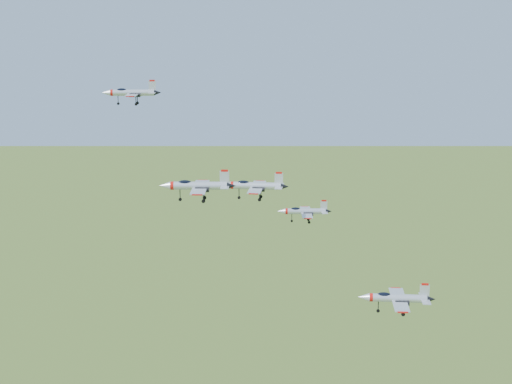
{
  "coord_description": "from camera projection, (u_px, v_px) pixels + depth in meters",
  "views": [
    {
      "loc": [
        0.3,
        -122.72,
        169.4
      ],
      "look_at": [
        -0.27,
        -0.63,
        140.23
      ],
      "focal_mm": 50.0,
      "sensor_mm": 36.0,
      "label": 1
    }
  ],
  "objects": [
    {
      "name": "jet_right_high",
      "position": [
        196.0,
        186.0,
        112.36
      ],
      "size": [
        12.17,
        9.98,
        3.26
      ],
      "rotation": [
        0.0,
        0.0,
        -0.01
      ],
      "color": "#B7BDC5"
    },
    {
      "name": "jet_right_low",
      "position": [
        396.0,
        298.0,
        116.94
      ],
      "size": [
        12.74,
        10.55,
        3.41
      ],
      "rotation": [
        0.0,
        0.0,
        -0.08
      ],
      "color": "#B7BDC5"
    },
    {
      "name": "jet_left_high",
      "position": [
        254.0,
        186.0,
        125.27
      ],
      "size": [
        12.17,
        10.12,
        3.25
      ],
      "rotation": [
        0.0,
        0.0,
        -0.11
      ],
      "color": "#B7BDC5"
    },
    {
      "name": "jet_lead",
      "position": [
        131.0,
        92.0,
        136.4
      ],
      "size": [
        11.43,
        9.4,
        3.06
      ],
      "rotation": [
        0.0,
        0.0,
        0.03
      ],
      "color": "#B7BDC5"
    },
    {
      "name": "jet_left_low",
      "position": [
        304.0,
        211.0,
        136.7
      ],
      "size": [
        10.52,
        8.62,
        2.82
      ],
      "rotation": [
        0.0,
        0.0,
        0.0
      ],
      "color": "#B7BDC5"
    }
  ]
}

